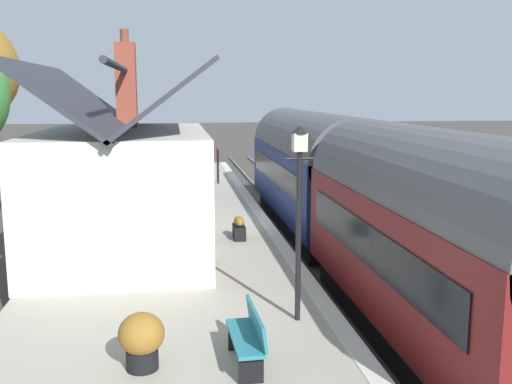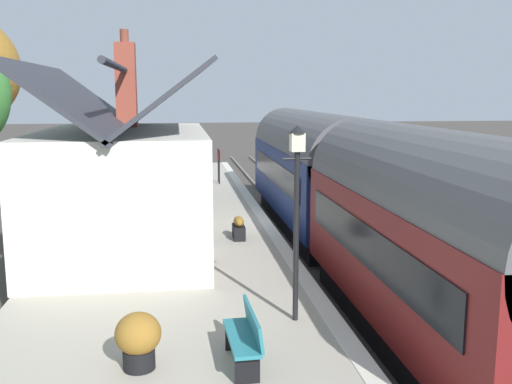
{
  "view_description": "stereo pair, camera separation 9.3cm",
  "coord_description": "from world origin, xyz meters",
  "px_view_note": "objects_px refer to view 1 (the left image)",
  "views": [
    {
      "loc": [
        -18.08,
        4.05,
        4.97
      ],
      "look_at": [
        -0.31,
        1.5,
        1.87
      ],
      "focal_mm": 40.2,
      "sensor_mm": 36.0,
      "label": 1
    },
    {
      "loc": [
        -18.09,
        3.96,
        4.97
      ],
      "look_at": [
        -0.31,
        1.5,
        1.87
      ],
      "focal_mm": 40.2,
      "sensor_mm": 36.0,
      "label": 2
    }
  ],
  "objects_px": {
    "bench_by_lamp": "(249,336)",
    "planter_bench_left": "(121,192)",
    "station_building": "(125,186)",
    "planter_under_sign": "(142,339)",
    "train": "(350,191)",
    "bench_mid_platform": "(201,184)",
    "planter_edge_far": "(116,198)",
    "lamp_post_platform": "(299,186)",
    "planter_bench_right": "(239,228)",
    "station_sign_board": "(218,158)"
  },
  "relations": [
    {
      "from": "planter_under_sign",
      "to": "planter_edge_far",
      "type": "bearing_deg",
      "value": 7.14
    },
    {
      "from": "station_building",
      "to": "planter_edge_far",
      "type": "xyz_separation_m",
      "value": [
        4.89,
        0.74,
        -1.19
      ]
    },
    {
      "from": "station_building",
      "to": "planter_edge_far",
      "type": "height_order",
      "value": "station_building"
    },
    {
      "from": "bench_mid_platform",
      "to": "planter_under_sign",
      "type": "xyz_separation_m",
      "value": [
        -14.83,
        1.59,
        0.0
      ]
    },
    {
      "from": "planter_edge_far",
      "to": "station_sign_board",
      "type": "height_order",
      "value": "station_sign_board"
    },
    {
      "from": "bench_mid_platform",
      "to": "planter_bench_left",
      "type": "height_order",
      "value": "bench_mid_platform"
    },
    {
      "from": "station_sign_board",
      "to": "train",
      "type": "bearing_deg",
      "value": -164.22
    },
    {
      "from": "planter_bench_left",
      "to": "lamp_post_platform",
      "type": "xyz_separation_m",
      "value": [
        -12.75,
        -4.28,
        2.18
      ]
    },
    {
      "from": "planter_under_sign",
      "to": "bench_mid_platform",
      "type": "bearing_deg",
      "value": -6.12
    },
    {
      "from": "bench_mid_platform",
      "to": "planter_edge_far",
      "type": "bearing_deg",
      "value": 134.39
    },
    {
      "from": "bench_by_lamp",
      "to": "planter_under_sign",
      "type": "xyz_separation_m",
      "value": [
        0.11,
        1.61,
        0.0
      ]
    },
    {
      "from": "bench_by_lamp",
      "to": "planter_bench_right",
      "type": "relative_size",
      "value": 1.98
    },
    {
      "from": "planter_edge_far",
      "to": "planter_bench_left",
      "type": "bearing_deg",
      "value": 1.76
    },
    {
      "from": "train",
      "to": "lamp_post_platform",
      "type": "distance_m",
      "value": 6.57
    },
    {
      "from": "train",
      "to": "planter_edge_far",
      "type": "xyz_separation_m",
      "value": [
        4.45,
        6.98,
        -0.83
      ]
    },
    {
      "from": "station_building",
      "to": "planter_edge_far",
      "type": "bearing_deg",
      "value": 8.59
    },
    {
      "from": "planter_edge_far",
      "to": "station_sign_board",
      "type": "relative_size",
      "value": 0.63
    },
    {
      "from": "train",
      "to": "planter_bench_right",
      "type": "xyz_separation_m",
      "value": [
        0.19,
        3.17,
        -1.04
      ]
    },
    {
      "from": "train",
      "to": "station_sign_board",
      "type": "bearing_deg",
      "value": 15.78
    },
    {
      "from": "train",
      "to": "planter_under_sign",
      "type": "xyz_separation_m",
      "value": [
        -7.38,
        5.5,
        -0.87
      ]
    },
    {
      "from": "bench_by_lamp",
      "to": "planter_edge_far",
      "type": "relative_size",
      "value": 1.44
    },
    {
      "from": "train",
      "to": "lamp_post_platform",
      "type": "bearing_deg",
      "value": 154.58
    },
    {
      "from": "bench_mid_platform",
      "to": "planter_bench_right",
      "type": "distance_m",
      "value": 7.3
    },
    {
      "from": "train",
      "to": "bench_mid_platform",
      "type": "xyz_separation_m",
      "value": [
        7.45,
        3.91,
        -0.88
      ]
    },
    {
      "from": "station_building",
      "to": "planter_bench_left",
      "type": "distance_m",
      "value": 7.53
    },
    {
      "from": "planter_under_sign",
      "to": "station_building",
      "type": "bearing_deg",
      "value": 6.1
    },
    {
      "from": "station_building",
      "to": "bench_by_lamp",
      "type": "height_order",
      "value": "station_building"
    },
    {
      "from": "planter_bench_right",
      "to": "planter_bench_left",
      "type": "height_order",
      "value": "planter_bench_right"
    },
    {
      "from": "bench_by_lamp",
      "to": "station_sign_board",
      "type": "distance_m",
      "value": 18.05
    },
    {
      "from": "bench_by_lamp",
      "to": "planter_bench_left",
      "type": "relative_size",
      "value": 1.32
    },
    {
      "from": "train",
      "to": "station_building",
      "type": "relative_size",
      "value": 2.71
    },
    {
      "from": "planter_edge_far",
      "to": "planter_under_sign",
      "type": "bearing_deg",
      "value": -172.86
    },
    {
      "from": "bench_mid_platform",
      "to": "planter_edge_far",
      "type": "distance_m",
      "value": 4.3
    },
    {
      "from": "planter_bench_left",
      "to": "station_sign_board",
      "type": "bearing_deg",
      "value": -48.42
    },
    {
      "from": "bench_by_lamp",
      "to": "planter_bench_left",
      "type": "xyz_separation_m",
      "value": [
        14.39,
        3.16,
        -0.17
      ]
    },
    {
      "from": "station_building",
      "to": "train",
      "type": "bearing_deg",
      "value": -85.9
    },
    {
      "from": "bench_mid_platform",
      "to": "station_building",
      "type": "bearing_deg",
      "value": 163.56
    },
    {
      "from": "planter_bench_left",
      "to": "lamp_post_platform",
      "type": "distance_m",
      "value": 13.62
    },
    {
      "from": "train",
      "to": "station_sign_board",
      "type": "xyz_separation_m",
      "value": [
        10.52,
        2.97,
        -0.17
      ]
    },
    {
      "from": "bench_mid_platform",
      "to": "lamp_post_platform",
      "type": "relative_size",
      "value": 0.4
    },
    {
      "from": "station_building",
      "to": "planter_under_sign",
      "type": "height_order",
      "value": "station_building"
    },
    {
      "from": "planter_bench_left",
      "to": "lamp_post_platform",
      "type": "relative_size",
      "value": 0.3
    },
    {
      "from": "planter_bench_right",
      "to": "planter_edge_far",
      "type": "height_order",
      "value": "planter_edge_far"
    },
    {
      "from": "planter_under_sign",
      "to": "planter_edge_far",
      "type": "relative_size",
      "value": 0.89
    },
    {
      "from": "planter_under_sign",
      "to": "bench_by_lamp",
      "type": "bearing_deg",
      "value": -93.97
    },
    {
      "from": "station_building",
      "to": "bench_mid_platform",
      "type": "bearing_deg",
      "value": -16.44
    },
    {
      "from": "bench_by_lamp",
      "to": "bench_mid_platform",
      "type": "height_order",
      "value": "same"
    },
    {
      "from": "planter_edge_far",
      "to": "lamp_post_platform",
      "type": "distance_m",
      "value": 11.29
    },
    {
      "from": "planter_under_sign",
      "to": "lamp_post_platform",
      "type": "distance_m",
      "value": 3.71
    },
    {
      "from": "bench_mid_platform",
      "to": "planter_bench_right",
      "type": "height_order",
      "value": "bench_mid_platform"
    }
  ]
}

